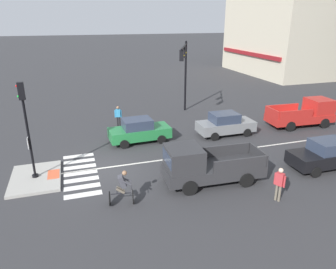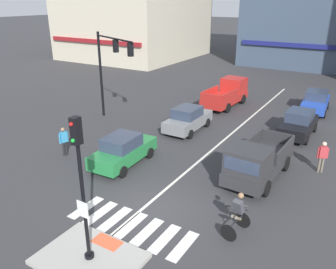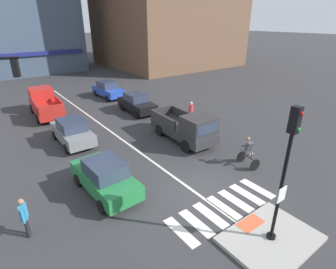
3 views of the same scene
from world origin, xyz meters
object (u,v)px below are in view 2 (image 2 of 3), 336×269
Objects in this scene: car_black_eastbound_far at (299,124)px; pickup_truck_red_westbound_distant at (228,94)px; car_blue_eastbound_distant at (316,102)px; pedestrian_waiting_far_side at (323,155)px; traffic_light_mast at (109,62)px; car_grey_westbound_far at (188,119)px; pedestrian_at_curb_left at (64,139)px; signal_pole at (81,179)px; cyclist at (238,213)px; car_green_westbound_near at (123,150)px; pickup_truck_charcoal_eastbound_mid at (256,162)px.

pickup_truck_red_westbound_distant reaches higher than car_black_eastbound_far.
car_blue_eastbound_distant is 10.72m from pedestrian_waiting_far_side.
traffic_light_mast is 6.61m from car_grey_westbound_far.
car_black_eastbound_far is at bearing 43.41° from pedestrian_at_curb_left.
pedestrian_waiting_far_side is at bearing 62.77° from signal_pole.
traffic_light_mast is 3.67× the size of pedestrian_waiting_far_side.
pickup_truck_red_westbound_distant is (0.00, 6.93, 0.17)m from car_grey_westbound_far.
car_blue_eastbound_distant is at bearing 101.04° from pedestrian_waiting_far_side.
car_grey_westbound_far is 2.44× the size of cyclist.
signal_pole is at bearing -117.23° from pedestrian_waiting_far_side.
traffic_light_mast is (-8.50, 11.46, 1.14)m from signal_pole.
pedestrian_waiting_far_side is at bearing 26.11° from car_green_westbound_near.
pedestrian_waiting_far_side reaches higher than car_blue_eastbound_distant.
signal_pole reaches higher than car_black_eastbound_far.
cyclist is at bearing -105.34° from pedestrian_waiting_far_side.
car_grey_westbound_far is 2.46× the size of pedestrian_waiting_far_side.
car_grey_westbound_far is 7.41m from pickup_truck_charcoal_eastbound_mid.
car_grey_westbound_far is 6.93m from pickup_truck_red_westbound_distant.
traffic_light_mast is 12.40m from pickup_truck_charcoal_eastbound_mid.
traffic_light_mast reaches higher than car_green_westbound_near.
pedestrian_waiting_far_side is (9.15, 4.48, 0.17)m from car_green_westbound_near.
traffic_light_mast reaches higher than cyclist.
car_green_westbound_near is 13.16m from pickup_truck_red_westbound_distant.
car_grey_westbound_far is at bearing -90.01° from pickup_truck_red_westbound_distant.
signal_pole reaches higher than car_green_westbound_near.
traffic_light_mast reaches higher than pickup_truck_charcoal_eastbound_mid.
traffic_light_mast is 16.00m from car_blue_eastbound_distant.
signal_pole is 21.81m from car_blue_eastbound_distant.
pickup_truck_charcoal_eastbound_mid is 10.45m from pedestrian_at_curb_left.
signal_pole is at bearing -38.20° from pedestrian_at_curb_left.
traffic_light_mast is 3.65× the size of cyclist.
pickup_truck_red_westbound_distant reaches higher than pedestrian_at_curb_left.
car_green_westbound_near is at bearing -95.03° from car_grey_westbound_far.
car_grey_westbound_far is 10.95m from car_blue_eastbound_distant.
signal_pole is 5.91m from cyclist.
cyclist is (0.22, -11.53, 0.06)m from car_black_eastbound_far.
traffic_light_mast is 14.49m from pedestrian_waiting_far_side.
traffic_light_mast reaches higher than signal_pole.
car_grey_westbound_far is 0.98× the size of car_blue_eastbound_distant.
car_blue_eastbound_distant is 2.51× the size of pedestrian_waiting_far_side.
pickup_truck_charcoal_eastbound_mid is (-0.46, -7.21, 0.17)m from car_black_eastbound_far.
pedestrian_at_curb_left reaches higher than car_black_eastbound_far.
pickup_truck_charcoal_eastbound_mid reaches higher than car_grey_westbound_far.
pickup_truck_red_westbound_distant is (-6.55, -1.85, 0.17)m from car_blue_eastbound_distant.
car_blue_eastbound_distant is (7.10, 15.00, 0.00)m from car_green_westbound_near.
traffic_light_mast is 1.47× the size of car_green_westbound_near.
car_green_westbound_near is 11.53m from car_black_eastbound_far.
cyclist is at bearing -88.91° from car_black_eastbound_far.
car_green_westbound_near is 6.85m from pickup_truck_charcoal_eastbound_mid.
car_grey_westbound_far is 0.79× the size of pickup_truck_charcoal_eastbound_mid.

